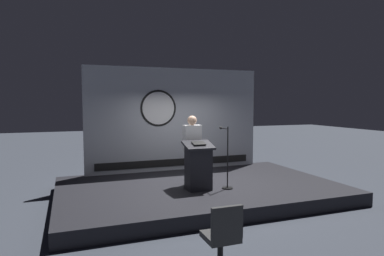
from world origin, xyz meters
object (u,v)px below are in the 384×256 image
at_px(speaker_person, 192,150).
at_px(audience_chair_left, 223,233).
at_px(microphone_stand, 227,167).
at_px(podium, 198,166).

distance_m(speaker_person, audience_chair_left, 3.50).
bearing_deg(microphone_stand, audience_chair_left, -117.20).
bearing_deg(podium, microphone_stand, -8.83).
xyz_separation_m(podium, speaker_person, (0.03, 0.48, 0.31)).
bearing_deg(podium, audience_chair_left, -105.21).
xyz_separation_m(speaker_person, audience_chair_left, (-0.81, -3.34, -0.63)).
bearing_deg(speaker_person, microphone_stand, -43.57).
bearing_deg(audience_chair_left, speaker_person, 76.37).
relative_size(podium, speaker_person, 0.67).
xyz_separation_m(podium, audience_chair_left, (-0.78, -2.86, -0.33)).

